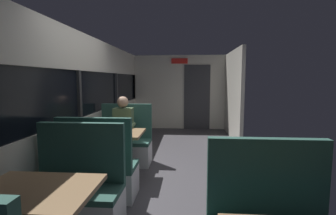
{
  "coord_description": "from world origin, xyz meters",
  "views": [
    {
      "loc": [
        0.25,
        -3.86,
        1.57
      ],
      "look_at": [
        -0.16,
        1.61,
        0.96
      ],
      "focal_mm": 27.41,
      "sensor_mm": 36.0,
      "label": 1
    }
  ],
  "objects_px": {
    "bench_mid_window_facing_entry": "(125,146)",
    "seated_passenger": "(124,136)",
    "bench_mid_window_facing_end": "(99,174)",
    "dining_table_mid_window": "(114,138)",
    "bench_near_window_facing_entry": "(77,198)",
    "dining_table_near_window": "(35,202)"
  },
  "relations": [
    {
      "from": "seated_passenger",
      "to": "bench_near_window_facing_entry",
      "type": "bearing_deg",
      "value": -90.0
    },
    {
      "from": "dining_table_near_window",
      "to": "bench_mid_window_facing_end",
      "type": "height_order",
      "value": "bench_mid_window_facing_end"
    },
    {
      "from": "bench_mid_window_facing_entry",
      "to": "bench_mid_window_facing_end",
      "type": "bearing_deg",
      "value": -90.0
    },
    {
      "from": "dining_table_mid_window",
      "to": "bench_mid_window_facing_end",
      "type": "distance_m",
      "value": 0.77
    },
    {
      "from": "bench_mid_window_facing_end",
      "to": "bench_mid_window_facing_entry",
      "type": "distance_m",
      "value": 1.4
    },
    {
      "from": "bench_near_window_facing_entry",
      "to": "dining_table_mid_window",
      "type": "relative_size",
      "value": 1.22
    },
    {
      "from": "bench_near_window_facing_entry",
      "to": "bench_mid_window_facing_end",
      "type": "relative_size",
      "value": 1.0
    },
    {
      "from": "bench_mid_window_facing_end",
      "to": "dining_table_mid_window",
      "type": "bearing_deg",
      "value": 90.0
    },
    {
      "from": "bench_mid_window_facing_entry",
      "to": "seated_passenger",
      "type": "height_order",
      "value": "seated_passenger"
    },
    {
      "from": "bench_near_window_facing_entry",
      "to": "bench_mid_window_facing_entry",
      "type": "bearing_deg",
      "value": 90.0
    },
    {
      "from": "bench_near_window_facing_entry",
      "to": "dining_table_mid_window",
      "type": "height_order",
      "value": "bench_near_window_facing_entry"
    },
    {
      "from": "bench_near_window_facing_entry",
      "to": "bench_mid_window_facing_entry",
      "type": "xyz_separation_m",
      "value": [
        0.0,
        2.1,
        0.0
      ]
    },
    {
      "from": "bench_mid_window_facing_end",
      "to": "bench_mid_window_facing_entry",
      "type": "relative_size",
      "value": 1.0
    },
    {
      "from": "dining_table_near_window",
      "to": "dining_table_mid_window",
      "type": "relative_size",
      "value": 1.0
    },
    {
      "from": "bench_mid_window_facing_end",
      "to": "seated_passenger",
      "type": "height_order",
      "value": "seated_passenger"
    },
    {
      "from": "bench_mid_window_facing_end",
      "to": "bench_mid_window_facing_entry",
      "type": "bearing_deg",
      "value": 90.0
    },
    {
      "from": "bench_near_window_facing_entry",
      "to": "seated_passenger",
      "type": "relative_size",
      "value": 0.87
    },
    {
      "from": "bench_mid_window_facing_entry",
      "to": "seated_passenger",
      "type": "distance_m",
      "value": 0.22
    },
    {
      "from": "dining_table_mid_window",
      "to": "bench_mid_window_facing_entry",
      "type": "height_order",
      "value": "bench_mid_window_facing_entry"
    },
    {
      "from": "bench_near_window_facing_entry",
      "to": "bench_mid_window_facing_entry",
      "type": "height_order",
      "value": "same"
    },
    {
      "from": "seated_passenger",
      "to": "bench_mid_window_facing_end",
      "type": "bearing_deg",
      "value": -90.0
    },
    {
      "from": "dining_table_mid_window",
      "to": "bench_mid_window_facing_end",
      "type": "height_order",
      "value": "bench_mid_window_facing_end"
    }
  ]
}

